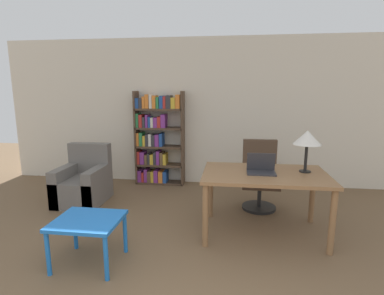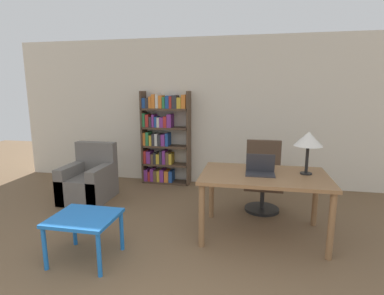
# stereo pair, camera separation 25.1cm
# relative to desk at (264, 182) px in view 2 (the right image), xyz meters

# --- Properties ---
(wall_back) EXTENTS (8.00, 0.06, 2.70)m
(wall_back) POSITION_rel_desk_xyz_m (-0.77, 2.01, 0.67)
(wall_back) COLOR beige
(wall_back) RESTS_ON ground_plane
(desk) EXTENTS (1.48, 0.95, 0.78)m
(desk) POSITION_rel_desk_xyz_m (0.00, 0.00, 0.00)
(desk) COLOR olive
(desk) RESTS_ON ground_plane
(laptop) EXTENTS (0.34, 0.23, 0.24)m
(laptop) POSITION_rel_desk_xyz_m (-0.05, -0.01, 0.15)
(laptop) COLOR #2D2D33
(laptop) RESTS_ON desk
(table_lamp) EXTENTS (0.33, 0.33, 0.51)m
(table_lamp) POSITION_rel_desk_xyz_m (0.49, 0.10, 0.51)
(table_lamp) COLOR black
(table_lamp) RESTS_ON desk
(office_chair) EXTENTS (0.54, 0.54, 1.02)m
(office_chair) POSITION_rel_desk_xyz_m (0.02, 0.87, -0.21)
(office_chair) COLOR black
(office_chair) RESTS_ON ground_plane
(side_table_blue) EXTENTS (0.65, 0.58, 0.48)m
(side_table_blue) POSITION_rel_desk_xyz_m (-1.83, -0.91, -0.26)
(side_table_blue) COLOR blue
(side_table_blue) RESTS_ON ground_plane
(armchair) EXTENTS (0.69, 0.79, 0.90)m
(armchair) POSITION_rel_desk_xyz_m (-2.73, 0.73, -0.39)
(armchair) COLOR #66605B
(armchair) RESTS_ON ground_plane
(bookshelf) EXTENTS (0.91, 0.28, 1.74)m
(bookshelf) POSITION_rel_desk_xyz_m (-1.81, 1.82, 0.19)
(bookshelf) COLOR #4C3828
(bookshelf) RESTS_ON ground_plane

